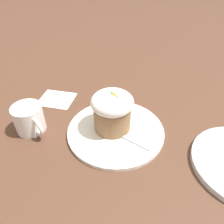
{
  "coord_description": "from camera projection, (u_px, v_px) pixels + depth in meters",
  "views": [
    {
      "loc": [
        0.3,
        -0.3,
        0.42
      ],
      "look_at": [
        -0.01,
        -0.0,
        0.06
      ],
      "focal_mm": 35.0,
      "sensor_mm": 36.0,
      "label": 1
    }
  ],
  "objects": [
    {
      "name": "ground_plane",
      "position": [
        116.0,
        132.0,
        0.6
      ],
      "size": [
        4.0,
        4.0,
        0.0
      ],
      "primitive_type": "plane",
      "color": "#513323"
    },
    {
      "name": "dessert_plate",
      "position": [
        116.0,
        131.0,
        0.59
      ],
      "size": [
        0.26,
        0.26,
        0.01
      ],
      "color": "white",
      "rests_on": "ground_plane"
    },
    {
      "name": "carrot_cake",
      "position": [
        112.0,
        110.0,
        0.56
      ],
      "size": [
        0.11,
        0.11,
        0.12
      ],
      "color": "olive",
      "rests_on": "dessert_plate"
    },
    {
      "name": "spoon",
      "position": [
        121.0,
        134.0,
        0.57
      ],
      "size": [
        0.13,
        0.04,
        0.01
      ],
      "color": "#B7B7BC",
      "rests_on": "dessert_plate"
    },
    {
      "name": "coffee_cup",
      "position": [
        29.0,
        119.0,
        0.58
      ],
      "size": [
        0.11,
        0.08,
        0.08
      ],
      "color": "white",
      "rests_on": "ground_plane"
    },
    {
      "name": "paper_napkin",
      "position": [
        57.0,
        99.0,
        0.72
      ],
      "size": [
        0.14,
        0.14,
        0.0
      ],
      "color": "white",
      "rests_on": "ground_plane"
    }
  ]
}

